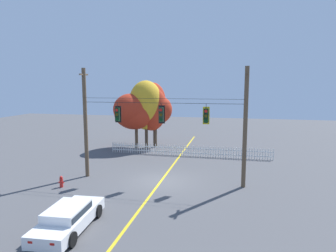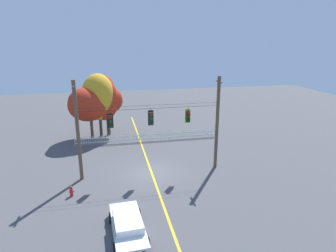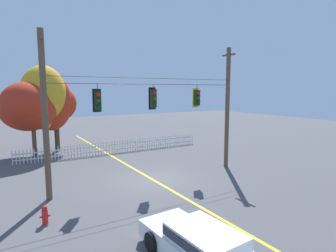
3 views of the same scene
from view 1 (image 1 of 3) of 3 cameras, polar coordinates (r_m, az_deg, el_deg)
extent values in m
plane|color=#4C4C4F|center=(20.95, -1.34, -10.40)|extent=(80.00, 80.00, 0.00)
cube|color=gold|center=(20.95, -1.34, -10.39)|extent=(0.16, 36.00, 0.01)
cylinder|color=brown|center=(22.00, -15.35, 0.50)|extent=(0.27, 0.27, 7.70)
cylinder|color=brown|center=(19.54, 14.40, -0.39)|extent=(0.27, 0.27, 7.70)
cube|color=brown|center=(21.84, -15.68, 9.37)|extent=(0.10, 1.10, 0.10)
cube|color=brown|center=(19.35, 14.76, 9.62)|extent=(0.10, 1.10, 0.10)
cylinder|color=black|center=(19.92, -1.39, 4.38)|extent=(10.73, 0.02, 0.02)
cylinder|color=black|center=(19.66, -1.57, 5.22)|extent=(10.73, 0.02, 0.02)
cylinder|color=black|center=(20.86, -9.57, 3.94)|extent=(0.03, 0.03, 0.36)
cube|color=black|center=(21.04, -9.40, 2.22)|extent=(0.43, 0.02, 1.14)
cube|color=black|center=(20.92, -9.53, 2.18)|extent=(0.30, 0.24, 0.92)
cylinder|color=red|center=(20.76, -9.69, 2.99)|extent=(0.20, 0.03, 0.20)
cube|color=black|center=(20.71, -9.74, 3.29)|extent=(0.22, 0.12, 0.06)
cylinder|color=#463B09|center=(20.79, -9.67, 2.14)|extent=(0.20, 0.03, 0.20)
cube|color=black|center=(20.74, -9.72, 2.45)|extent=(0.22, 0.12, 0.06)
cylinder|color=#073513|center=(20.83, -9.65, 1.30)|extent=(0.20, 0.03, 0.20)
cube|color=black|center=(20.77, -9.70, 1.60)|extent=(0.22, 0.12, 0.06)
cylinder|color=black|center=(19.92, -1.29, 3.97)|extent=(0.03, 0.03, 0.29)
cube|color=black|center=(20.10, -1.20, 2.20)|extent=(0.43, 0.02, 1.21)
cube|color=#1E3323|center=(19.98, -1.29, 2.17)|extent=(0.30, 0.24, 0.98)
cylinder|color=red|center=(19.82, -1.38, 3.06)|extent=(0.20, 0.03, 0.20)
cube|color=#1E3323|center=(19.76, -1.41, 3.38)|extent=(0.22, 0.12, 0.06)
cylinder|color=#463B09|center=(19.85, -1.38, 2.13)|extent=(0.20, 0.03, 0.20)
cube|color=#1E3323|center=(19.79, -1.41, 2.45)|extent=(0.22, 0.12, 0.06)
cylinder|color=#073513|center=(19.88, -1.37, 1.20)|extent=(0.20, 0.03, 0.20)
cube|color=#1E3323|center=(19.83, -1.40, 1.51)|extent=(0.22, 0.12, 0.06)
cylinder|color=black|center=(19.45, 7.24, 3.76)|extent=(0.03, 0.03, 0.32)
cube|color=yellow|center=(19.63, 7.24, 1.99)|extent=(0.43, 0.02, 1.14)
cube|color=black|center=(19.50, 7.21, 1.95)|extent=(0.30, 0.24, 0.92)
cylinder|color=red|center=(19.34, 7.19, 2.81)|extent=(0.20, 0.03, 0.20)
cube|color=black|center=(19.29, 7.18, 3.14)|extent=(0.22, 0.12, 0.06)
cylinder|color=#463B09|center=(19.37, 7.17, 1.91)|extent=(0.20, 0.03, 0.20)
cube|color=black|center=(19.31, 7.16, 2.23)|extent=(0.22, 0.12, 0.06)
cylinder|color=#073513|center=(19.41, 7.15, 1.01)|extent=(0.20, 0.03, 0.20)
cube|color=black|center=(19.35, 7.15, 1.33)|extent=(0.22, 0.12, 0.06)
cube|color=silver|center=(29.83, -10.40, -3.96)|extent=(0.06, 0.04, 1.00)
cube|color=silver|center=(29.74, -10.00, -3.99)|extent=(0.06, 0.04, 1.00)
cube|color=silver|center=(29.66, -9.59, -4.01)|extent=(0.06, 0.04, 1.00)
cube|color=silver|center=(29.58, -9.19, -4.04)|extent=(0.06, 0.04, 1.00)
cube|color=silver|center=(29.50, -8.78, -4.06)|extent=(0.06, 0.04, 1.00)
cube|color=silver|center=(29.42, -8.37, -4.08)|extent=(0.06, 0.04, 1.00)
cube|color=silver|center=(29.34, -7.95, -4.11)|extent=(0.06, 0.04, 1.00)
cube|color=silver|center=(29.26, -7.54, -4.13)|extent=(0.06, 0.04, 1.00)
cube|color=silver|center=(29.19, -7.12, -4.15)|extent=(0.06, 0.04, 1.00)
cube|color=silver|center=(29.12, -6.70, -4.18)|extent=(0.06, 0.04, 1.00)
cube|color=silver|center=(29.05, -6.28, -4.20)|extent=(0.06, 0.04, 1.00)
cube|color=silver|center=(28.98, -5.86, -4.22)|extent=(0.06, 0.04, 1.00)
cube|color=silver|center=(28.91, -5.43, -4.25)|extent=(0.06, 0.04, 1.00)
cube|color=silver|center=(28.84, -5.00, -4.27)|extent=(0.06, 0.04, 1.00)
cube|color=silver|center=(28.78, -4.57, -4.29)|extent=(0.06, 0.04, 1.00)
cube|color=silver|center=(28.71, -4.14, -4.32)|extent=(0.06, 0.04, 1.00)
cube|color=silver|center=(28.65, -3.71, -4.34)|extent=(0.06, 0.04, 1.00)
cube|color=silver|center=(28.59, -3.27, -4.36)|extent=(0.06, 0.04, 1.00)
cube|color=silver|center=(28.53, -2.83, -4.38)|extent=(0.06, 0.04, 1.00)
cube|color=silver|center=(28.48, -2.39, -4.41)|extent=(0.06, 0.04, 1.00)
cube|color=silver|center=(28.42, -1.95, -4.43)|extent=(0.06, 0.04, 1.00)
cube|color=silver|center=(28.37, -1.51, -4.45)|extent=(0.06, 0.04, 1.00)
cube|color=silver|center=(28.32, -1.06, -4.47)|extent=(0.06, 0.04, 1.00)
cube|color=silver|center=(28.27, -0.62, -4.49)|extent=(0.06, 0.04, 1.00)
cube|color=silver|center=(28.22, -0.17, -4.51)|extent=(0.06, 0.04, 1.00)
cube|color=silver|center=(28.17, 0.28, -4.53)|extent=(0.06, 0.04, 1.00)
cube|color=silver|center=(28.13, 0.73, -4.56)|extent=(0.06, 0.04, 1.00)
cube|color=silver|center=(28.08, 1.18, -4.58)|extent=(0.06, 0.04, 1.00)
cube|color=silver|center=(28.04, 1.64, -4.60)|extent=(0.06, 0.04, 1.00)
cube|color=silver|center=(28.00, 2.09, -4.62)|extent=(0.06, 0.04, 1.00)
cube|color=silver|center=(27.97, 2.55, -4.64)|extent=(0.06, 0.04, 1.00)
cube|color=silver|center=(27.93, 3.00, -4.66)|extent=(0.06, 0.04, 1.00)
cube|color=silver|center=(27.90, 3.46, -4.68)|extent=(0.06, 0.04, 1.00)
cube|color=silver|center=(27.86, 3.92, -4.69)|extent=(0.06, 0.04, 1.00)
cube|color=silver|center=(27.83, 4.38, -4.71)|extent=(0.06, 0.04, 1.00)
cube|color=silver|center=(27.80, 4.84, -4.73)|extent=(0.06, 0.04, 1.00)
cube|color=silver|center=(27.78, 5.31, -4.75)|extent=(0.06, 0.04, 1.00)
cube|color=silver|center=(27.75, 5.77, -4.77)|extent=(0.06, 0.04, 1.00)
cube|color=silver|center=(27.73, 6.24, -4.79)|extent=(0.06, 0.04, 1.00)
cube|color=silver|center=(27.71, 6.70, -4.80)|extent=(0.06, 0.04, 1.00)
cube|color=silver|center=(27.69, 7.17, -4.82)|extent=(0.06, 0.04, 1.00)
cube|color=silver|center=(27.67, 7.63, -4.84)|extent=(0.06, 0.04, 1.00)
cube|color=silver|center=(27.65, 8.10, -4.85)|extent=(0.06, 0.04, 1.00)
cube|color=silver|center=(27.64, 8.57, -4.87)|extent=(0.06, 0.04, 1.00)
cube|color=silver|center=(27.63, 9.04, -4.89)|extent=(0.06, 0.04, 1.00)
cube|color=silver|center=(27.62, 9.50, -4.90)|extent=(0.06, 0.04, 1.00)
cube|color=silver|center=(27.61, 9.97, -4.92)|extent=(0.06, 0.04, 1.00)
cube|color=silver|center=(27.60, 10.44, -4.93)|extent=(0.06, 0.04, 1.00)
cube|color=silver|center=(27.60, 10.91, -4.95)|extent=(0.06, 0.04, 1.00)
cube|color=silver|center=(27.59, 11.38, -4.96)|extent=(0.06, 0.04, 1.00)
cube|color=silver|center=(27.59, 11.85, -4.98)|extent=(0.06, 0.04, 1.00)
cube|color=silver|center=(27.59, 12.32, -4.99)|extent=(0.06, 0.04, 1.00)
cube|color=silver|center=(27.59, 12.79, -5.00)|extent=(0.06, 0.04, 1.00)
cube|color=silver|center=(27.60, 13.26, -5.02)|extent=(0.06, 0.04, 1.00)
cube|color=silver|center=(27.60, 13.73, -5.03)|extent=(0.06, 0.04, 1.00)
cube|color=silver|center=(27.61, 14.20, -5.04)|extent=(0.06, 0.04, 1.00)
cube|color=silver|center=(27.62, 14.67, -5.05)|extent=(0.06, 0.04, 1.00)
cube|color=silver|center=(27.63, 15.14, -5.07)|extent=(0.06, 0.04, 1.00)
cube|color=silver|center=(27.65, 15.61, -5.08)|extent=(0.06, 0.04, 1.00)
cube|color=silver|center=(27.66, 16.07, -5.09)|extent=(0.06, 0.04, 1.00)
cube|color=silver|center=(27.68, 16.54, -5.10)|extent=(0.06, 0.04, 1.00)
cube|color=silver|center=(27.70, 17.01, -5.11)|extent=(0.06, 0.04, 1.00)
cube|color=silver|center=(27.72, 17.47, -5.12)|extent=(0.06, 0.04, 1.00)
cube|color=silver|center=(27.74, 17.94, -5.13)|extent=(0.06, 0.04, 1.00)
cube|color=silver|center=(27.76, 18.40, -5.14)|extent=(0.06, 0.04, 1.00)
cube|color=silver|center=(27.79, 18.87, -5.15)|extent=(0.06, 0.04, 1.00)
cube|color=silver|center=(27.82, 19.33, -5.16)|extent=(0.06, 0.04, 1.00)
cube|color=silver|center=(27.94, 3.93, -5.08)|extent=(14.88, 0.03, 0.08)
cube|color=silver|center=(27.85, 3.94, -4.24)|extent=(14.88, 0.03, 0.08)
cylinder|color=brown|center=(31.31, -5.99, -1.65)|extent=(0.31, 0.31, 2.78)
ellipsoid|color=#B22D19|center=(31.27, -6.35, 2.51)|extent=(4.20, 4.09, 3.43)
ellipsoid|color=#B22D19|center=(30.72, -7.09, 3.16)|extent=(3.54, 3.35, 3.17)
cylinder|color=#473828|center=(31.38, -4.11, -1.52)|extent=(0.32, 0.32, 2.87)
ellipsoid|color=gold|center=(31.11, -4.37, 3.28)|extent=(2.64, 2.20, 4.33)
ellipsoid|color=gold|center=(31.12, -4.22, 4.39)|extent=(3.47, 3.42, 4.59)
cylinder|color=#473828|center=(31.52, -2.46, -1.56)|extent=(0.39, 0.39, 2.77)
ellipsoid|color=#B22D19|center=(31.20, -3.15, 3.35)|extent=(3.22, 2.62, 4.63)
ellipsoid|color=#B22D19|center=(31.42, -1.77, 3.12)|extent=(2.82, 2.40, 2.91)
ellipsoid|color=#B22D19|center=(31.67, -2.88, 4.73)|extent=(2.68, 2.44, 3.89)
cube|color=white|center=(15.08, -18.21, -16.53)|extent=(1.92, 4.59, 0.55)
cube|color=white|center=(14.77, -18.57, -15.04)|extent=(1.59, 2.24, 0.42)
cube|color=#232D38|center=(14.77, -18.57, -15.04)|extent=(1.62, 2.15, 0.27)
cylinder|color=black|center=(16.63, -18.57, -14.67)|extent=(0.22, 0.65, 0.64)
cylinder|color=black|center=(15.96, -13.05, -15.43)|extent=(0.22, 0.65, 0.64)
cylinder|color=black|center=(14.45, -23.96, -18.54)|extent=(0.22, 0.65, 0.64)
cylinder|color=black|center=(13.67, -17.71, -19.79)|extent=(0.22, 0.65, 0.64)
cube|color=white|center=(17.07, -16.13, -13.12)|extent=(0.20, 0.05, 0.10)
cube|color=white|center=(16.72, -13.20, -13.47)|extent=(0.20, 0.05, 0.10)
cube|color=red|center=(13.54, -24.63, -19.36)|extent=(0.20, 0.05, 0.10)
cube|color=red|center=(13.09, -21.06, -20.15)|extent=(0.20, 0.05, 0.10)
cylinder|color=red|center=(20.88, -19.54, -10.10)|extent=(0.22, 0.22, 0.58)
sphere|color=red|center=(20.78, -19.58, -9.17)|extent=(0.20, 0.20, 0.20)
cylinder|color=red|center=(20.95, -19.89, -9.98)|extent=(0.08, 0.08, 0.08)
cylinder|color=red|center=(20.80, -19.18, -10.08)|extent=(0.08, 0.08, 0.08)
camera|label=2|loc=(9.09, -98.22, 24.26)|focal=31.47mm
camera|label=3|loc=(13.34, -51.49, -1.75)|focal=30.07mm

